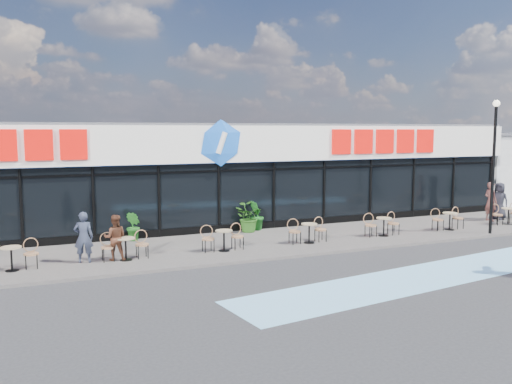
% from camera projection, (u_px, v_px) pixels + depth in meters
% --- Properties ---
extents(ground, '(120.00, 120.00, 0.00)m').
position_uv_depth(ground, '(298.00, 276.00, 16.14)').
color(ground, '#28282B').
rests_on(ground, ground).
extents(sidewalk, '(44.00, 5.00, 0.10)m').
position_uv_depth(sidewalk, '(241.00, 245.00, 20.24)').
color(sidewalk, '#56504C').
rests_on(sidewalk, ground).
extents(bike_lane, '(14.17, 4.13, 0.01)m').
position_uv_depth(bike_lane, '(438.00, 274.00, 16.35)').
color(bike_lane, '#7ABBE7').
rests_on(bike_lane, ground).
extents(building, '(30.60, 6.57, 4.75)m').
position_uv_depth(building, '(197.00, 173.00, 24.93)').
color(building, black).
rests_on(building, ground).
extents(neighbour_building, '(9.20, 7.20, 4.11)m').
position_uv_depth(neighbour_building, '(505.00, 166.00, 34.02)').
color(neighbour_building, silver).
rests_on(neighbour_building, ground).
extents(lamp_post, '(0.28, 0.28, 5.42)m').
position_uv_depth(lamp_post, '(494.00, 155.00, 21.85)').
color(lamp_post, black).
rests_on(lamp_post, sidewalk).
extents(bistro_set_1, '(1.54, 0.62, 0.90)m').
position_uv_depth(bistro_set_1, '(11.00, 255.00, 16.34)').
color(bistro_set_1, tan).
rests_on(bistro_set_1, sidewalk).
extents(bistro_set_2, '(1.54, 0.62, 0.90)m').
position_uv_depth(bistro_set_2, '(125.00, 246.00, 17.68)').
color(bistro_set_2, tan).
rests_on(bistro_set_2, sidewalk).
extents(bistro_set_3, '(1.54, 0.62, 0.90)m').
position_uv_depth(bistro_set_3, '(223.00, 238.00, 19.02)').
color(bistro_set_3, tan).
rests_on(bistro_set_3, sidewalk).
extents(bistro_set_4, '(1.54, 0.62, 0.90)m').
position_uv_depth(bistro_set_4, '(308.00, 231.00, 20.36)').
color(bistro_set_4, tan).
rests_on(bistro_set_4, sidewalk).
extents(bistro_set_5, '(1.54, 0.62, 0.90)m').
position_uv_depth(bistro_set_5, '(382.00, 224.00, 21.70)').
color(bistro_set_5, tan).
rests_on(bistro_set_5, sidewalk).
extents(bistro_set_6, '(1.54, 0.62, 0.90)m').
position_uv_depth(bistro_set_6, '(448.00, 219.00, 23.04)').
color(bistro_set_6, tan).
rests_on(bistro_set_6, sidewalk).
extents(bistro_set_7, '(1.54, 0.62, 0.90)m').
position_uv_depth(bistro_set_7, '(507.00, 214.00, 24.38)').
color(bistro_set_7, tan).
rests_on(bistro_set_7, sidewalk).
extents(potted_plant_left, '(0.64, 0.73, 1.13)m').
position_uv_depth(potted_plant_left, '(134.00, 226.00, 20.66)').
color(potted_plant_left, '#1D5D1A').
rests_on(potted_plant_left, sidewalk).
extents(potted_plant_mid, '(1.48, 1.46, 1.24)m').
position_uv_depth(potted_plant_mid, '(247.00, 217.00, 22.44)').
color(potted_plant_mid, '#285B1A').
rests_on(potted_plant_mid, sidewalk).
extents(potted_plant_right, '(0.80, 0.87, 1.27)m').
position_uv_depth(potted_plant_right, '(257.00, 215.00, 22.84)').
color(potted_plant_right, '#1C631E').
rests_on(potted_plant_right, sidewalk).
extents(patron_left, '(0.66, 0.50, 1.65)m').
position_uv_depth(patron_left, '(84.00, 237.00, 17.24)').
color(patron_left, '#292E40').
rests_on(patron_left, sidewalk).
extents(patron_right, '(0.84, 0.73, 1.50)m').
position_uv_depth(patron_right, '(115.00, 238.00, 17.57)').
color(patron_right, '#502C1C').
rests_on(patron_right, sidewalk).
extents(pedestrian_a, '(0.80, 0.99, 1.75)m').
position_uv_depth(pedestrian_a, '(499.00, 201.00, 25.60)').
color(pedestrian_a, black).
rests_on(pedestrian_a, sidewalk).
extents(pedestrian_b, '(0.44, 0.67, 1.83)m').
position_uv_depth(pedestrian_b, '(491.00, 201.00, 25.17)').
color(pedestrian_b, brown).
rests_on(pedestrian_b, sidewalk).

